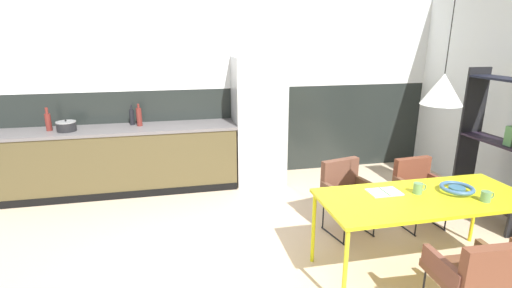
{
  "coord_description": "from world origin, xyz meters",
  "views": [
    {
      "loc": [
        -0.79,
        -2.74,
        2.11
      ],
      "look_at": [
        -0.02,
        0.84,
        1.05
      ],
      "focal_mm": 26.38,
      "sensor_mm": 36.0,
      "label": 1
    }
  ],
  "objects": [
    {
      "name": "open_book",
      "position": [
        1.0,
        0.07,
        0.75
      ],
      "size": [
        0.28,
        0.19,
        0.02
      ],
      "color": "white",
      "rests_on": "dining_table"
    },
    {
      "name": "bottle_vinegar_dark",
      "position": [
        -1.4,
        2.63,
        1.02
      ],
      "size": [
        0.06,
        0.06,
        0.28
      ],
      "color": "black",
      "rests_on": "kitchen_counter"
    },
    {
      "name": "bottle_wine_green",
      "position": [
        -1.29,
        2.54,
        1.04
      ],
      "size": [
        0.07,
        0.07,
        0.31
      ],
      "color": "maroon",
      "rests_on": "kitchen_counter"
    },
    {
      "name": "cooking_pot",
      "position": [
        -2.2,
        2.43,
        0.97
      ],
      "size": [
        0.25,
        0.25,
        0.15
      ],
      "color": "black",
      "rests_on": "kitchen_counter"
    },
    {
      "name": "mug_short_terracotta",
      "position": [
        1.74,
        -0.28,
        0.79
      ],
      "size": [
        0.12,
        0.08,
        0.09
      ],
      "color": "#5B8456",
      "rests_on": "dining_table"
    },
    {
      "name": "dining_table",
      "position": [
        1.3,
        -0.08,
        0.7
      ],
      "size": [
        1.86,
        0.77,
        0.75
      ],
      "color": "gold",
      "rests_on": "ground"
    },
    {
      "name": "open_shelf_unit",
      "position": [
        2.76,
        0.65,
        0.88
      ],
      "size": [
        0.3,
        0.9,
        1.75
      ],
      "rotation": [
        0.0,
        0.0,
        -1.57
      ],
      "color": "black",
      "rests_on": "ground"
    },
    {
      "name": "bottle_oil_tall",
      "position": [
        -2.43,
        2.5,
        1.03
      ],
      "size": [
        0.07,
        0.07,
        0.31
      ],
      "color": "maroon",
      "rests_on": "kitchen_counter"
    },
    {
      "name": "ground_plane",
      "position": [
        0.0,
        0.0,
        0.0
      ],
      "size": [
        8.67,
        8.67,
        0.0
      ],
      "primitive_type": "plane",
      "color": "#CDB292"
    },
    {
      "name": "armchair_far_side",
      "position": [
        1.85,
        0.76,
        0.48
      ],
      "size": [
        0.53,
        0.51,
        0.76
      ],
      "rotation": [
        0.0,
        0.0,
        3.23
      ],
      "color": "brown",
      "rests_on": "ground"
    },
    {
      "name": "pendant_lamp_over_table_near",
      "position": [
        1.3,
        -0.12,
        1.7
      ],
      "size": [
        0.32,
        0.32,
        1.09
      ],
      "color": "black"
    },
    {
      "name": "mug_glass_clear",
      "position": [
        1.28,
        -0.01,
        0.8
      ],
      "size": [
        0.13,
        0.08,
        0.1
      ],
      "color": "#5B8456",
      "rests_on": "dining_table"
    },
    {
      "name": "armchair_facing_counter",
      "position": [
        0.97,
        0.78,
        0.5
      ],
      "size": [
        0.57,
        0.56,
        0.8
      ],
      "rotation": [
        0.0,
        0.0,
        3.37
      ],
      "color": "brown",
      "rests_on": "ground"
    },
    {
      "name": "fruit_bowl",
      "position": [
        1.63,
        -0.07,
        0.79
      ],
      "size": [
        0.29,
        0.29,
        0.06
      ],
      "color": "#33607F",
      "rests_on": "dining_table"
    },
    {
      "name": "back_wall_splashback_dark",
      "position": [
        0.0,
        2.83,
        0.68
      ],
      "size": [
        6.67,
        0.12,
        1.36
      ],
      "primitive_type": "cube",
      "color": "black",
      "rests_on": "ground"
    },
    {
      "name": "refrigerator_column",
      "position": [
        0.37,
        2.47,
        0.91
      ],
      "size": [
        0.72,
        0.6,
        1.83
      ],
      "primitive_type": "cube",
      "color": "#ADAFB2",
      "rests_on": "ground"
    },
    {
      "name": "back_wall_panel_upper",
      "position": [
        0.0,
        2.83,
        2.03
      ],
      "size": [
        6.67,
        0.12,
        1.36
      ],
      "primitive_type": "cube",
      "color": "silver",
      "rests_on": "back_wall_splashback_dark"
    },
    {
      "name": "armchair_by_stool",
      "position": [
        1.2,
        -0.84,
        0.51
      ],
      "size": [
        0.51,
        0.49,
        0.79
      ],
      "rotation": [
        0.0,
        0.0,
        -0.05
      ],
      "color": "brown",
      "rests_on": "ground"
    },
    {
      "name": "kitchen_counter",
      "position": [
        -1.59,
        2.47,
        0.45
      ],
      "size": [
        3.21,
        0.63,
        0.91
      ],
      "color": "#4B4126",
      "rests_on": "ground"
    }
  ]
}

